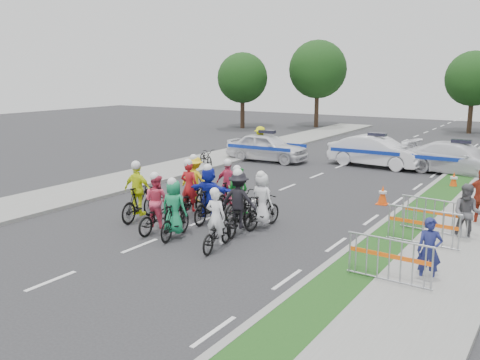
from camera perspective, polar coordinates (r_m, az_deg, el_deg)
The scene contains 32 objects.
ground at distance 15.24m, azimuth -10.63°, elevation -6.93°, with size 90.00×90.00×0.00m, color #28282B.
curb_right at distance 16.94m, azimuth 14.36°, elevation -4.98°, with size 0.20×60.00×0.12m, color gray.
grass_strip at distance 16.76m, azimuth 16.64°, elevation -5.31°, with size 1.20×60.00×0.11m, color #1B4817.
sidewalk_right at distance 16.41m, azimuth 22.73°, elevation -6.06°, with size 2.40×60.00×0.13m, color gray.
sidewalk_left at distance 23.08m, azimuth -14.15°, elevation -0.57°, with size 3.00×60.00×0.13m, color gray.
rider_0 at distance 14.56m, azimuth -2.50°, elevation -5.22°, with size 0.85×1.78×1.74m.
rider_1 at distance 15.58m, azimuth -7.00°, elevation -3.67°, with size 0.84×1.79×1.81m.
rider_2 at distance 16.25m, azimuth -8.82°, elevation -3.15°, with size 0.80×1.85×1.86m.
rider_3 at distance 17.58m, azimuth -10.74°, elevation -1.86°, with size 1.04×1.93×1.98m.
rider_4 at distance 15.93m, azimuth -0.10°, elevation -3.04°, with size 1.20×2.04×1.98m.
rider_5 at distance 17.07m, azimuth -3.29°, elevation -1.92°, with size 1.55×1.85×1.92m.
rider_6 at distance 17.94m, azimuth -5.34°, elevation -1.81°, with size 0.93×1.99×1.95m.
rider_7 at distance 16.47m, azimuth 2.36°, elevation -2.75°, with size 0.82×1.78×1.82m.
rider_8 at distance 17.56m, azimuth -0.18°, elevation -1.97°, with size 0.78×1.78×1.79m.
rider_9 at distance 18.50m, azimuth -1.19°, elevation -1.15°, with size 0.95×1.78×1.84m.
rider_10 at distance 19.16m, azimuth -4.79°, elevation -0.66°, with size 1.12×1.93×1.90m.
police_car_0 at distance 28.80m, azimuth 2.90°, elevation 3.53°, with size 1.78×4.42×1.51m, color white.
police_car_1 at distance 27.91m, azimuth 14.34°, elevation 2.98°, with size 1.66×4.75×1.57m, color white.
police_car_2 at distance 27.04m, azimuth 22.43°, elevation 2.11°, with size 2.08×5.12×1.49m, color white.
spectator_0 at distance 13.00m, azimuth 19.55°, elevation -7.11°, with size 0.56×0.37×1.54m, color navy.
spectator_1 at distance 16.31m, azimuth 23.07°, elevation -3.32°, with size 0.83×0.64×1.70m, color #58575C.
spectator_2 at distance 18.12m, azimuth 24.27°, elevation -1.75°, with size 1.08×0.45×1.85m, color #9B2F1C.
marshal_hiviz at distance 29.22m, azimuth 2.18°, elevation 3.96°, with size 1.18×0.68×1.82m, color #DDE00B.
barrier_0 at distance 12.59m, azimuth 15.61°, elevation -8.47°, with size 2.00×0.50×1.12m, color #A5A8AD, non-canonical shape.
barrier_1 at distance 15.43m, azimuth 18.91°, elevation -4.95°, with size 2.00×0.50×1.12m, color #A5A8AD, non-canonical shape.
barrier_2 at distance 16.69m, azimuth 19.98°, elevation -3.79°, with size 2.00×0.50×1.12m, color #A5A8AD, non-canonical shape.
cone_0 at distance 20.13m, azimuth 14.98°, elevation -1.57°, with size 0.40×0.40×0.70m.
cone_1 at distance 23.76m, azimuth 21.83°, elevation -0.03°, with size 0.40×0.40×0.70m.
parked_bike at distance 27.28m, azimuth -3.64°, elevation 2.42°, with size 0.60×1.72×0.90m, color black.
tree_0 at distance 45.36m, azimuth 0.27°, elevation 10.83°, with size 4.20×4.20×6.30m.
tree_3 at distance 46.55m, azimuth 8.28°, elevation 11.60°, with size 4.90×4.90×7.35m.
tree_4 at distance 45.08m, azimuth 23.63°, elevation 9.87°, with size 4.20×4.20×6.30m.
Camera 1 is at (9.90, -10.55, 4.79)m, focal length 40.00 mm.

